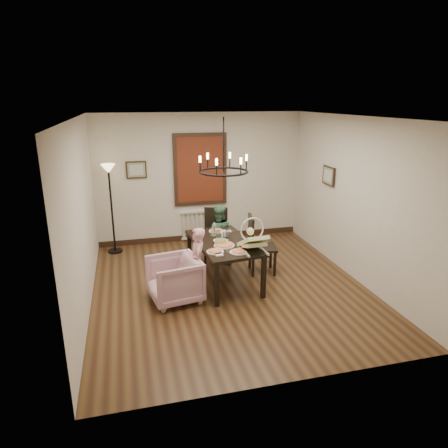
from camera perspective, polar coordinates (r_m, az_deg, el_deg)
name	(u,v)px	position (r m, az deg, el deg)	size (l,w,h in m)	color
room_shell	(224,202)	(6.75, -0.03, 3.19)	(4.51, 5.00, 2.81)	#53391C
dining_table	(224,246)	(6.78, -0.06, -3.18)	(1.09, 1.71, 0.76)	black
chair_far	(215,235)	(7.77, -1.24, -1.64)	(0.46, 0.46, 1.04)	black
chair_right	(263,244)	(7.27, 5.53, -2.89)	(0.48, 0.48, 1.09)	black
armchair	(174,279)	(6.37, -7.09, -7.87)	(0.76, 0.78, 0.71)	#D2A1AE
elderly_woman	(198,268)	(6.44, -3.80, -6.31)	(0.35, 0.23, 0.95)	#D2949E
seated_man	(218,239)	(7.68, -0.81, -2.20)	(0.47, 0.36, 0.96)	#477758
baby_bouncer	(253,240)	(6.29, 4.16, -2.27)	(0.41, 0.57, 0.37)	#E5F1A6
salad_bowl	(220,242)	(6.64, -0.51, -2.56)	(0.28, 0.28, 0.07)	white
pizza_platter	(224,245)	(6.54, 0.01, -3.00)	(0.34, 0.34, 0.04)	tan
drinking_glass	(218,235)	(6.89, -0.90, -1.53)	(0.06, 0.06, 0.13)	silver
window_blinds	(200,170)	(8.71, -3.40, 7.76)	(1.00, 0.03, 1.40)	#5D2312
radiator	(201,224)	(9.02, -3.29, -0.07)	(0.92, 0.12, 0.62)	silver
picture_back	(136,170)	(8.57, -12.41, 7.57)	(0.42, 0.03, 0.36)	black
picture_right	(328,176)	(7.98, 14.70, 6.69)	(0.42, 0.03, 0.36)	black
floor_lamp	(112,210)	(8.41, -15.73, 1.90)	(0.30, 0.30, 1.80)	black
chandelier	(224,172)	(6.45, -0.06, 7.51)	(0.80, 0.80, 0.04)	black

